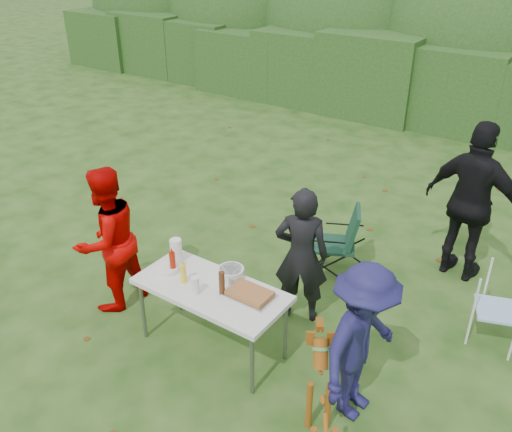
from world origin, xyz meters
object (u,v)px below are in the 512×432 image
Objects in this scene: dog at (322,412)px; beer_bottle at (222,283)px; person_red_jacket at (107,240)px; child at (362,344)px; lawn_chair at (500,307)px; folding_table at (211,292)px; camping_chair at (335,241)px; paper_towel_roll at (176,251)px; person_black_puffy at (473,203)px; ketchup_bottle at (173,262)px; person_cook at (301,256)px; mustard_bottle at (183,273)px.

beer_bottle is at bearing 38.54° from dog.
person_red_jacket is 2.91m from child.
folding_table is at bearing 17.35° from lawn_chair.
paper_towel_roll is (-0.93, -1.76, 0.43)m from camping_chair.
beer_bottle is at bearing 99.30° from child.
person_black_puffy is 1.33m from lawn_chair.
paper_towel_roll is at bearing 120.82° from ketchup_bottle.
child is at bearing 4.39° from beer_bottle.
child reaches higher than beer_bottle.
person_black_puffy is at bearing 52.36° from ketchup_bottle.
ketchup_bottle is (-0.48, -0.00, 0.16)m from folding_table.
person_cook reaches higher than dog.
person_cook reaches higher than beer_bottle.
child is at bearing -1.70° from paper_towel_roll.
person_red_jacket reaches higher than paper_towel_roll.
person_cook is 0.94× the size of person_red_jacket.
person_black_puffy is 8.11× the size of beer_bottle.
camping_chair is 4.41× the size of mustard_bottle.
person_red_jacket reaches higher than mustard_bottle.
child reaches higher than ketchup_bottle.
mustard_bottle is at bearing 90.15° from person_red_jacket.
child is 1.39m from beer_bottle.
camping_chair is at bearing 83.93° from beer_bottle.
person_black_puffy reaches higher than mustard_bottle.
lawn_chair is 3.18m from mustard_bottle.
person_black_puffy is 7.48× the size of paper_towel_roll.
person_cook is 2.19m from person_black_puffy.
folding_table is 6.25× the size of beer_bottle.
lawn_chair is (3.68, 1.79, -0.41)m from person_red_jacket.
camping_chair is (-0.10, 0.97, -0.33)m from person_cook.
person_red_jacket is (-1.38, -0.05, 0.14)m from folding_table.
person_black_puffy is 3.26m from dog.
camping_chair is 2.12m from mustard_bottle.
person_red_jacket reaches higher than camping_chair.
folding_table is 0.97× the size of person_cook.
ketchup_bottle is (-0.93, -0.94, 0.08)m from person_cook.
mustard_bottle is at bearing 100.37° from child.
ketchup_bottle is 0.85× the size of paper_towel_roll.
person_cook is at bearing 120.01° from person_red_jacket.
folding_table is at bearing 67.24° from person_black_puffy.
folding_table is at bearing 93.78° from person_red_jacket.
ketchup_bottle is (-2.01, -0.10, 0.10)m from child.
person_red_jacket reaches higher than child.
person_black_puffy is at bearing 134.47° from person_red_jacket.
person_red_jacket reaches higher than dog.
person_cook is at bearing 54.60° from mustard_bottle.
mustard_bottle is (1.10, -0.03, 0.02)m from person_red_jacket.
person_red_jacket reaches higher than ketchup_bottle.
person_black_puffy is 3.15m from beer_bottle.
person_cook is at bearing 45.36° from ketchup_bottle.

